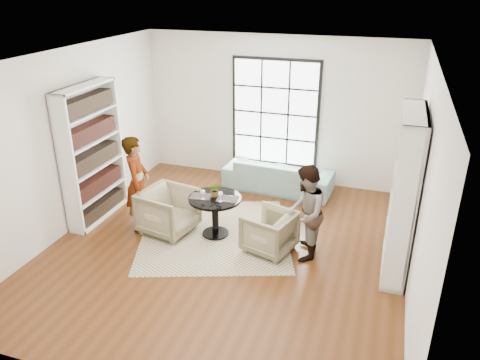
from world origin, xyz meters
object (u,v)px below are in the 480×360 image
(wine_glass_right, at_px, (220,194))
(pedestal_table, at_px, (215,208))
(sofa, at_px, (278,175))
(armchair_right, at_px, (269,232))
(person_right, at_px, (305,213))
(wine_glass_left, at_px, (203,192))
(flower_centerpiece, at_px, (215,190))
(armchair_left, at_px, (169,211))
(person_left, at_px, (137,183))

(wine_glass_right, bearing_deg, pedestal_table, 142.06)
(wine_glass_right, bearing_deg, sofa, 79.45)
(armchair_right, bearing_deg, person_right, 106.76)
(wine_glass_left, height_order, flower_centerpiece, flower_centerpiece)
(pedestal_table, relative_size, armchair_left, 1.03)
(wine_glass_right, relative_size, flower_centerpiece, 0.78)
(person_right, relative_size, wine_glass_right, 8.44)
(wine_glass_left, distance_m, flower_centerpiece, 0.22)
(armchair_left, xyz_separation_m, armchair_right, (1.77, -0.04, -0.05))
(person_right, bearing_deg, armchair_left, -96.72)
(wine_glass_right, distance_m, flower_centerpiece, 0.21)
(armchair_left, distance_m, person_left, 0.70)
(wine_glass_right, bearing_deg, armchair_right, -4.80)
(wine_glass_right, height_order, flower_centerpiece, flower_centerpiece)
(wine_glass_right, bearing_deg, person_right, -2.91)
(sofa, height_order, wine_glass_left, wine_glass_left)
(armchair_right, distance_m, flower_centerpiece, 1.12)
(wine_glass_left, bearing_deg, armchair_right, -2.81)
(wine_glass_left, distance_m, wine_glass_right, 0.30)
(armchair_left, xyz_separation_m, person_left, (-0.55, -0.00, 0.44))
(wine_glass_left, relative_size, flower_centerpiece, 0.75)
(sofa, height_order, armchair_left, armchair_left)
(person_left, bearing_deg, armchair_left, -109.43)
(pedestal_table, relative_size, person_left, 0.53)
(armchair_right, height_order, person_right, person_right)
(sofa, bearing_deg, armchair_left, 62.97)
(pedestal_table, bearing_deg, person_left, -174.07)
(sofa, bearing_deg, wine_glass_left, 76.15)
(sofa, distance_m, wine_glass_right, 2.32)
(sofa, height_order, armchair_right, armchair_right)
(armchair_left, bearing_deg, person_right, -79.82)
(wine_glass_left, bearing_deg, pedestal_table, 38.10)
(wine_glass_right, xyz_separation_m, flower_centerpiece, (-0.15, 0.15, -0.01))
(pedestal_table, xyz_separation_m, person_right, (1.53, -0.18, 0.24))
(armchair_left, bearing_deg, flower_centerpiece, -65.79)
(person_left, bearing_deg, armchair_right, -110.43)
(pedestal_table, bearing_deg, wine_glass_left, -141.90)
(wine_glass_left, relative_size, wine_glass_right, 0.96)
(person_right, bearing_deg, person_left, -96.53)
(sofa, distance_m, flower_centerpiece, 2.21)
(armchair_right, distance_m, wine_glass_left, 1.24)
(armchair_left, relative_size, person_right, 0.56)
(armchair_right, height_order, person_left, person_left)
(person_right, bearing_deg, pedestal_table, -102.42)
(flower_centerpiece, bearing_deg, sofa, 74.80)
(person_left, height_order, wine_glass_right, person_left)
(person_right, relative_size, wine_glass_left, 8.75)
(sofa, distance_m, armchair_right, 2.33)
(armchair_left, xyz_separation_m, person_right, (2.32, -0.04, 0.37))
(pedestal_table, distance_m, armchair_right, 1.01)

